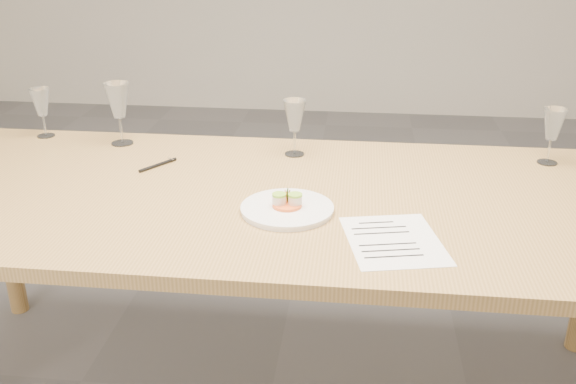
# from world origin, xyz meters

# --- Properties ---
(dining_table) EXTENTS (2.40, 1.00, 0.75)m
(dining_table) POSITION_xyz_m (0.00, 0.00, 0.68)
(dining_table) COLOR #AE874C
(dining_table) RESTS_ON ground
(dinner_plate) EXTENTS (0.25, 0.25, 0.07)m
(dinner_plate) POSITION_xyz_m (0.07, -0.13, 0.76)
(dinner_plate) COLOR white
(dinner_plate) RESTS_ON dining_table
(recipe_sheet) EXTENTS (0.28, 0.33, 0.00)m
(recipe_sheet) POSITION_xyz_m (0.35, -0.27, 0.75)
(recipe_sheet) COLOR white
(recipe_sheet) RESTS_ON dining_table
(ballpoint_pen) EXTENTS (0.09, 0.13, 0.01)m
(ballpoint_pen) POSITION_xyz_m (-0.38, 0.17, 0.76)
(ballpoint_pen) COLOR black
(ballpoint_pen) RESTS_ON dining_table
(wine_glass_0) EXTENTS (0.07, 0.07, 0.18)m
(wine_glass_0) POSITION_xyz_m (-0.88, 0.43, 0.88)
(wine_glass_0) COLOR white
(wine_glass_0) RESTS_ON dining_table
(wine_glass_1) EXTENTS (0.09, 0.09, 0.22)m
(wine_glass_1) POSITION_xyz_m (-0.58, 0.38, 0.90)
(wine_glass_1) COLOR white
(wine_glass_1) RESTS_ON dining_table
(wine_glass_2) EXTENTS (0.08, 0.08, 0.19)m
(wine_glass_2) POSITION_xyz_m (0.04, 0.33, 0.88)
(wine_glass_2) COLOR white
(wine_glass_2) RESTS_ON dining_table
(wine_glass_3) EXTENTS (0.07, 0.07, 0.18)m
(wine_glass_3) POSITION_xyz_m (0.87, 0.35, 0.88)
(wine_glass_3) COLOR white
(wine_glass_3) RESTS_ON dining_table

